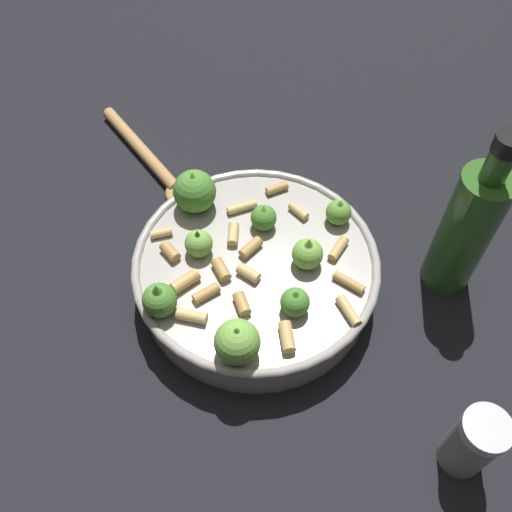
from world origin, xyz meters
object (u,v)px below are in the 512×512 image
wooden_spoon (154,164)px  pepper_shaker (473,443)px  olive_oil_bottle (467,229)px  cooking_pan (254,271)px

wooden_spoon → pepper_shaker: bearing=19.3°
pepper_shaker → olive_oil_bottle: 0.20m
olive_oil_bottle → wooden_spoon: olive_oil_bottle is taller
pepper_shaker → wooden_spoon: bearing=-160.7°
pepper_shaker → olive_oil_bottle: (-0.18, 0.10, 0.04)m
olive_oil_bottle → cooking_pan: bearing=-107.7°
cooking_pan → olive_oil_bottle: 0.22m
cooking_pan → pepper_shaker: size_ratio=3.05×
cooking_pan → olive_oil_bottle: bearing=72.3°
olive_oil_bottle → wooden_spoon: (-0.28, -0.25, -0.08)m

